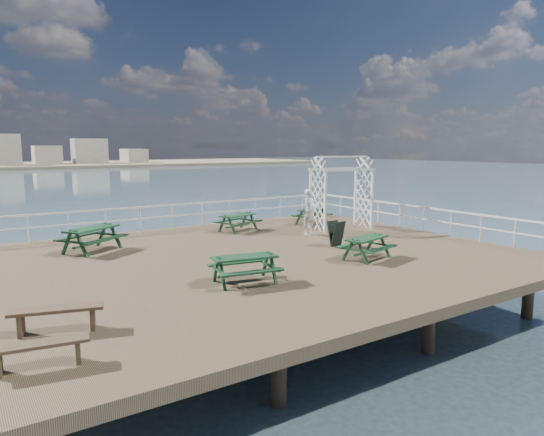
{
  "coord_description": "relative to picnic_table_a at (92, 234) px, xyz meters",
  "views": [
    {
      "loc": [
        -8.12,
        -13.8,
        3.69
      ],
      "look_at": [
        1.43,
        0.76,
        1.1
      ],
      "focal_mm": 32.0,
      "sensor_mm": 36.0,
      "label": 1
    }
  ],
  "objects": [
    {
      "name": "ground",
      "position": [
        4.22,
        -3.74,
        -0.77
      ],
      "size": [
        18.0,
        14.0,
        0.3
      ],
      "primitive_type": "cube",
      "color": "brown",
      "rests_on": "ground"
    },
    {
      "name": "sea_backdrop",
      "position": [
        16.76,
        130.33,
        -1.12
      ],
      "size": [
        300.0,
        300.0,
        9.2
      ],
      "color": "#3D5267",
      "rests_on": "ground"
    },
    {
      "name": "railing",
      "position": [
        4.15,
        -1.17,
        0.26
      ],
      "size": [
        17.77,
        13.76,
        1.1
      ],
      "color": "white",
      "rests_on": "ground"
    },
    {
      "name": "picnic_table_a",
      "position": [
        0.0,
        0.0,
        0.0
      ],
      "size": [
        2.53,
        2.42,
        0.96
      ],
      "rotation": [
        0.0,
        0.0,
        0.57
      ],
      "color": "#14391D",
      "rests_on": "ground"
    },
    {
      "name": "picnic_table_b",
      "position": [
        6.36,
        0.82,
        -0.09
      ],
      "size": [
        2.04,
        1.83,
        0.83
      ],
      "rotation": [
        0.0,
        0.0,
        0.32
      ],
      "color": "#14391D",
      "rests_on": "ground"
    },
    {
      "name": "picnic_table_c",
      "position": [
        10.32,
        0.62,
        -0.1
      ],
      "size": [
        2.01,
        1.81,
        0.81
      ],
      "rotation": [
        0.0,
        0.0,
        0.33
      ],
      "color": "#14391D",
      "rests_on": "ground"
    },
    {
      "name": "picnic_table_d",
      "position": [
        2.5,
        -6.42,
        -0.08
      ],
      "size": [
        1.95,
        1.68,
        0.85
      ],
      "rotation": [
        0.0,
        0.0,
        -0.17
      ],
      "color": "#14391D",
      "rests_on": "ground"
    },
    {
      "name": "picnic_table_e",
      "position": [
        7.3,
        -6.17,
        -0.1
      ],
      "size": [
        1.96,
        1.73,
        0.82
      ],
      "rotation": [
        0.0,
        0.0,
        0.26
      ],
      "color": "#14391D",
      "rests_on": "ground"
    },
    {
      "name": "flat_bench_near",
      "position": [
        -2.95,
        -9.0,
        -0.28
      ],
      "size": [
        1.62,
        0.61,
        0.46
      ],
      "rotation": [
        0.0,
        0.0,
        -0.15
      ],
      "color": "brown",
      "rests_on": "ground"
    },
    {
      "name": "flat_bench_far",
      "position": [
        -2.4,
        -7.43,
        -0.24
      ],
      "size": [
        1.81,
        0.89,
        0.51
      ],
      "rotation": [
        0.0,
        0.0,
        -0.28
      ],
      "color": "brown",
      "rests_on": "ground"
    },
    {
      "name": "trellis_arbor",
      "position": [
        10.5,
        -1.22,
        0.83
      ],
      "size": [
        2.81,
        1.79,
        3.26
      ],
      "rotation": [
        0.0,
        0.0,
        -0.15
      ],
      "color": "white",
      "rests_on": "ground"
    },
    {
      "name": "sandwich_board",
      "position": [
        7.81,
        -4.04,
        -0.15
      ],
      "size": [
        0.64,
        0.52,
        0.95
      ],
      "rotation": [
        0.0,
        0.0,
        0.17
      ],
      "color": "black",
      "rests_on": "ground"
    },
    {
      "name": "person",
      "position": [
        8.43,
        -1.6,
        0.34
      ],
      "size": [
        0.78,
        0.6,
        1.92
      ],
      "primitive_type": "imported",
      "rotation": [
        0.0,
        0.0,
        0.22
      ],
      "color": "white",
      "rests_on": "ground"
    }
  ]
}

